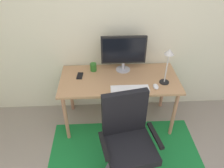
{
  "coord_description": "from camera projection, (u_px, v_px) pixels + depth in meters",
  "views": [
    {
      "loc": [
        -0.15,
        -0.36,
        2.18
      ],
      "look_at": [
        -0.05,
        1.55,
        0.8
      ],
      "focal_mm": 35.14,
      "sensor_mm": 36.0,
      "label": 1
    }
  ],
  "objects": [
    {
      "name": "wall_back",
      "position": [
        114.0,
        18.0,
        2.6
      ],
      "size": [
        6.0,
        0.1,
        2.6
      ],
      "primitive_type": "cube",
      "color": "beige",
      "rests_on": "ground"
    },
    {
      "name": "desk",
      "position": [
        119.0,
        83.0,
        2.67
      ],
      "size": [
        1.42,
        0.66,
        0.7
      ],
      "color": "tan",
      "rests_on": "ground"
    },
    {
      "name": "monitor",
      "position": [
        124.0,
        51.0,
        2.63
      ],
      "size": [
        0.54,
        0.18,
        0.46
      ],
      "color": "#B2B2B7",
      "rests_on": "desk"
    },
    {
      "name": "keyboard",
      "position": [
        130.0,
        89.0,
        2.44
      ],
      "size": [
        0.43,
        0.13,
        0.02
      ],
      "primitive_type": "cube",
      "color": "white",
      "rests_on": "desk"
    },
    {
      "name": "computer_mouse",
      "position": [
        156.0,
        87.0,
        2.46
      ],
      "size": [
        0.06,
        0.1,
        0.03
      ],
      "primitive_type": "ellipsoid",
      "color": "white",
      "rests_on": "desk"
    },
    {
      "name": "coffee_cup",
      "position": [
        93.0,
        67.0,
        2.74
      ],
      "size": [
        0.08,
        0.08,
        0.1
      ],
      "primitive_type": "cylinder",
      "color": "#296A23",
      "rests_on": "desk"
    },
    {
      "name": "cell_phone",
      "position": [
        80.0,
        76.0,
        2.66
      ],
      "size": [
        0.08,
        0.15,
        0.01
      ],
      "primitive_type": "cube",
      "rotation": [
        0.0,
        0.0,
        -0.09
      ],
      "color": "black",
      "rests_on": "desk"
    },
    {
      "name": "desk_lamp",
      "position": [
        168.0,
        60.0,
        2.38
      ],
      "size": [
        0.11,
        0.11,
        0.43
      ],
      "color": "black",
      "rests_on": "desk"
    },
    {
      "name": "office_chair",
      "position": [
        128.0,
        148.0,
        2.14
      ],
      "size": [
        0.58,
        0.53,
        1.0
      ],
      "rotation": [
        0.0,
        0.0,
        0.2
      ],
      "color": "slate",
      "rests_on": "ground"
    }
  ]
}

